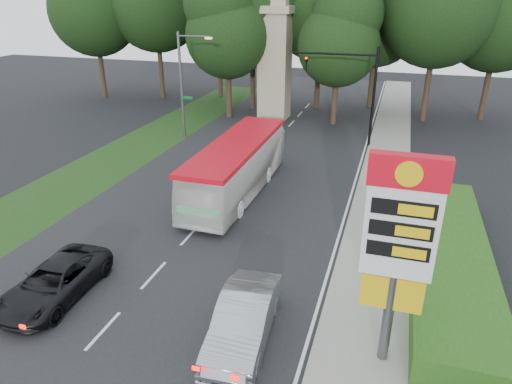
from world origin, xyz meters
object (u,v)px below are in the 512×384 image
(streetlight_signs, at_px, (184,81))
(gas_station_pylon, at_px, (399,237))
(sedan_silver, at_px, (244,320))
(traffic_signal_mast, at_px, (356,83))
(monument, at_px, (275,61))
(suv_charcoal, at_px, (55,282))
(transit_bus, at_px, (237,168))

(streetlight_signs, bearing_deg, gas_station_pylon, -51.04)
(streetlight_signs, relative_size, sedan_silver, 1.65)
(traffic_signal_mast, xyz_separation_m, monument, (-7.68, 6.00, 0.43))
(gas_station_pylon, height_order, monument, monument)
(monument, xyz_separation_m, sedan_silver, (6.73, -28.42, -4.30))
(traffic_signal_mast, relative_size, streetlight_signs, 0.90)
(traffic_signal_mast, height_order, suv_charcoal, traffic_signal_mast)
(gas_station_pylon, xyz_separation_m, sedan_silver, (-4.47, -0.42, -3.65))
(gas_station_pylon, xyz_separation_m, traffic_signal_mast, (-3.52, 22.00, 0.22))
(traffic_signal_mast, xyz_separation_m, streetlight_signs, (-12.67, -1.99, -0.23))
(gas_station_pylon, relative_size, suv_charcoal, 1.41)
(monument, bearing_deg, transit_bus, -81.67)
(suv_charcoal, bearing_deg, gas_station_pylon, 0.27)
(transit_bus, distance_m, sedan_silver, 12.13)
(monument, bearing_deg, streetlight_signs, -121.97)
(streetlight_signs, xyz_separation_m, monument, (4.99, 7.99, 0.67))
(gas_station_pylon, height_order, traffic_signal_mast, traffic_signal_mast)
(sedan_silver, height_order, suv_charcoal, sedan_silver)
(traffic_signal_mast, relative_size, sedan_silver, 1.48)
(gas_station_pylon, height_order, streetlight_signs, streetlight_signs)
(traffic_signal_mast, distance_m, sedan_silver, 22.77)
(sedan_silver, bearing_deg, suv_charcoal, 174.75)
(traffic_signal_mast, bearing_deg, streetlight_signs, -171.08)
(traffic_signal_mast, relative_size, monument, 0.72)
(suv_charcoal, bearing_deg, streetlight_signs, 100.34)
(gas_station_pylon, xyz_separation_m, monument, (-11.20, 28.01, 0.66))
(streetlight_signs, height_order, transit_bus, streetlight_signs)
(transit_bus, xyz_separation_m, sedan_silver, (4.23, -11.34, -0.73))
(transit_bus, relative_size, sedan_silver, 2.26)
(monument, xyz_separation_m, transit_bus, (2.50, -17.08, -3.57))
(streetlight_signs, bearing_deg, transit_bus, -50.52)
(traffic_signal_mast, distance_m, transit_bus, 12.63)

